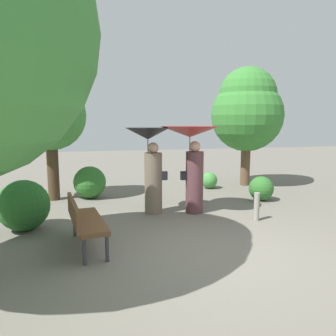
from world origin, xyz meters
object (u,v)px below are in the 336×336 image
object	(u,v)px
tree_near_left	(50,108)
path_marker_post	(257,207)
tree_near_right	(247,109)
person_right	(192,150)
person_left	(151,156)
park_bench	(84,219)

from	to	relation	value
tree_near_left	path_marker_post	distance (m)	5.83
tree_near_left	tree_near_right	bearing A→B (deg)	6.36
person_right	tree_near_right	world-z (taller)	tree_near_right
person_left	tree_near_right	xyz separation A→B (m)	(3.76, 2.66, 1.20)
person_left	tree_near_left	distance (m)	3.26
person_left	person_right	size ratio (longest dim) A/B	0.98
person_right	park_bench	world-z (taller)	person_right
tree_near_left	tree_near_right	xyz separation A→B (m)	(6.09, 0.68, 0.06)
tree_near_left	tree_near_right	world-z (taller)	tree_near_right
park_bench	path_marker_post	xyz separation A→B (m)	(3.61, 0.73, -0.20)
tree_near_right	park_bench	bearing A→B (deg)	-139.53
tree_near_right	person_right	bearing A→B (deg)	-135.10
person_left	park_bench	bearing A→B (deg)	138.70
tree_near_left	path_marker_post	world-z (taller)	tree_near_left
person_left	tree_near_left	xyz separation A→B (m)	(-2.33, 1.98, 1.14)
person_left	tree_near_right	bearing A→B (deg)	-56.80
person_left	tree_near_left	bearing A→B (deg)	47.59
park_bench	tree_near_left	size ratio (longest dim) A/B	0.42
tree_near_right	path_marker_post	distance (m)	4.68
tree_near_left	person_left	bearing A→B (deg)	-40.37
park_bench	tree_near_right	world-z (taller)	tree_near_right
park_bench	path_marker_post	size ratio (longest dim) A/B	2.53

